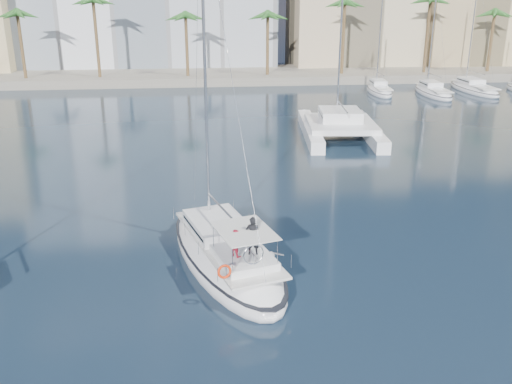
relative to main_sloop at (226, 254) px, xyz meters
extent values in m
plane|color=black|center=(2.67, 0.11, -0.55)|extent=(160.00, 160.00, 0.00)
cube|color=gray|center=(2.67, 61.11, 0.05)|extent=(120.00, 14.00, 1.20)
cube|color=tan|center=(24.67, 70.11, 9.45)|extent=(20.00, 14.00, 20.00)
cube|color=tan|center=(44.67, 68.11, 8.45)|extent=(18.00, 12.00, 18.00)
cylinder|color=brown|center=(2.67, 57.11, 4.70)|extent=(0.44, 0.44, 10.50)
sphere|color=#275A21|center=(2.67, 57.11, 9.95)|extent=(3.60, 3.60, 3.60)
cylinder|color=brown|center=(36.67, 57.11, 4.70)|extent=(0.44, 0.44, 10.50)
sphere|color=#275A21|center=(36.67, 57.11, 9.95)|extent=(3.60, 3.60, 3.60)
ellipsoid|color=white|center=(0.00, 0.01, -0.18)|extent=(7.13, 12.81, 2.53)
ellipsoid|color=black|center=(0.00, 0.01, 0.18)|extent=(7.20, 12.93, 0.18)
cube|color=silver|center=(0.06, -0.22, 0.78)|extent=(5.20, 9.56, 0.12)
cube|color=silver|center=(-0.33, 1.13, 1.14)|extent=(3.62, 4.56, 0.60)
cube|color=black|center=(-0.33, 1.13, 1.16)|extent=(3.51, 4.12, 0.14)
cylinder|color=#B7BABF|center=(-0.72, 2.49, 8.85)|extent=(0.15, 0.15, 16.01)
cylinder|color=#B7BABF|center=(-0.03, 0.12, 2.34)|extent=(1.48, 4.77, 0.11)
cube|color=silver|center=(0.72, -2.47, 1.02)|extent=(3.07, 3.58, 0.36)
cube|color=silver|center=(0.75, -2.59, 2.39)|extent=(3.07, 3.58, 0.04)
torus|color=silver|center=(1.04, -3.60, 1.69)|extent=(0.93, 0.32, 0.96)
torus|color=red|center=(-0.26, -4.47, 1.39)|extent=(0.66, 0.36, 0.64)
imported|color=black|center=(1.12, -2.55, 2.11)|extent=(0.71, 0.52, 1.82)
imported|color=#B71C32|center=(0.33, -2.64, 1.84)|extent=(0.78, 0.78, 1.28)
cube|color=white|center=(9.25, 25.51, 0.00)|extent=(2.42, 13.34, 1.10)
cube|color=white|center=(14.67, 25.00, 0.00)|extent=(2.42, 13.34, 1.10)
cube|color=silver|center=(11.90, 24.59, 0.75)|extent=(6.69, 7.83, 0.50)
cube|color=silver|center=(11.96, 25.25, 1.45)|extent=(4.00, 4.31, 1.00)
cube|color=black|center=(11.96, 25.25, 1.50)|extent=(3.98, 3.78, 0.18)
cylinder|color=#B7BABF|center=(12.15, 27.24, 9.81)|extent=(0.18, 0.18, 17.71)
ellipsoid|color=silver|center=(2.27, -0.38, 0.04)|extent=(0.25, 0.48, 0.23)
sphere|color=silver|center=(2.27, -0.15, 0.06)|extent=(0.13, 0.13, 0.13)
cube|color=gray|center=(1.93, -0.38, 0.07)|extent=(0.55, 0.20, 0.13)
cube|color=gray|center=(2.62, -0.38, 0.07)|extent=(0.55, 0.20, 0.13)
camera|label=1|loc=(-1.12, -25.74, 12.58)|focal=40.00mm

